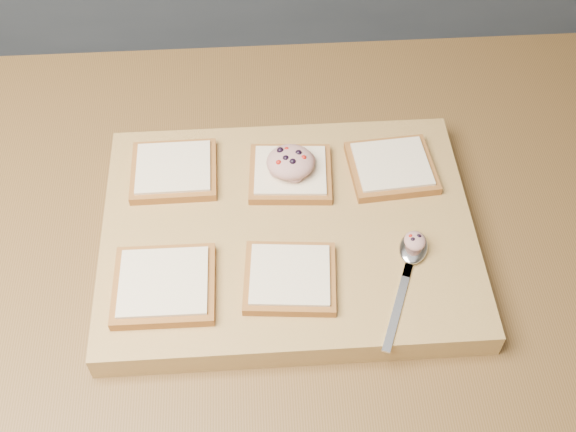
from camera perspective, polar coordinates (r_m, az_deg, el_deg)
The scene contains 10 objects.
island_counter at distance 1.39m, azimuth -5.94°, elevation -12.52°, with size 2.00×0.80×0.90m.
cutting_board at distance 0.97m, azimuth 0.00°, elevation -1.40°, with size 0.49×0.37×0.04m, color tan.
bread_far_left at distance 1.02m, azimuth -9.01°, elevation 3.59°, with size 0.12×0.11×0.02m.
bread_far_center at distance 1.00m, azimuth 0.18°, elevation 3.40°, with size 0.12×0.11×0.02m.
bread_far_right at distance 1.02m, azimuth 8.19°, elevation 3.84°, with size 0.12×0.11×0.02m.
bread_near_left at distance 0.90m, azimuth -9.76°, elevation -5.38°, with size 0.13×0.12×0.02m.
bread_near_center at distance 0.90m, azimuth 0.15°, elevation -4.88°, with size 0.12×0.11×0.02m.
tuna_salad_dollop at distance 0.99m, azimuth 0.20°, elevation 4.30°, with size 0.07×0.06×0.03m.
spoon at distance 0.93m, azimuth 9.71°, elevation -3.11°, with size 0.09×0.18×0.01m.
spoon_salad at distance 0.93m, azimuth 9.99°, elevation -1.94°, with size 0.03×0.03×0.02m.
Camera 1 is at (0.10, -0.61, 1.70)m, focal length 45.00 mm.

